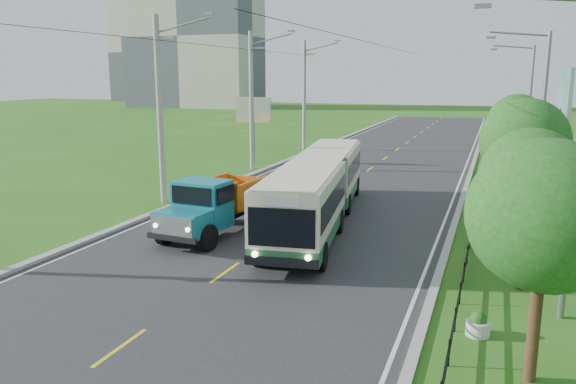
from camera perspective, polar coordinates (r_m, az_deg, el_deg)
The scene contains 30 objects.
ground at distance 20.27m, azimuth -6.38°, elevation -8.16°, with size 240.00×240.00×0.00m, color #265E16.
road at distance 38.59m, azimuth 7.07°, elevation 1.42°, with size 14.00×120.00×0.02m, color #28282B.
curb_left at distance 40.81m, azimuth -2.81°, elevation 2.15°, with size 0.40×120.00×0.15m, color #9E9E99.
curb_right at distance 37.62m, azimuth 17.72°, elevation 0.74°, with size 0.30×120.00×0.10m, color #9E9E99.
edge_line_left at distance 40.61m, azimuth -2.09°, elevation 2.03°, with size 0.12×120.00×0.00m, color silver.
edge_line_right at distance 37.65m, azimuth 16.96°, elevation 0.75°, with size 0.12×120.00×0.00m, color silver.
centre_dash at distance 20.26m, azimuth -6.39°, elevation -8.10°, with size 0.12×2.20×0.00m, color yellow.
railing_right at distance 31.66m, azimuth 18.70°, elevation -0.86°, with size 0.04×40.00×0.60m, color black.
pole_near at distance 31.07m, azimuth -12.84°, elevation 8.18°, with size 3.51×0.32×10.00m.
pole_mid at distance 41.62m, azimuth -3.69°, elevation 9.28°, with size 3.51×0.32×10.00m.
pole_far at distance 52.80m, azimuth 1.70°, elevation 9.82°, with size 3.51×0.32×10.00m.
tree_front at distance 13.53m, azimuth 24.75°, elevation -2.85°, with size 3.36×3.41×5.60m.
tree_second at distance 19.43m, azimuth 23.51°, elevation 0.82°, with size 3.18×3.26×5.30m.
tree_third at distance 25.30m, azimuth 22.97°, elevation 4.26°, with size 3.60×3.62×6.00m.
tree_fourth at distance 31.30m, azimuth 22.51°, elevation 4.83°, with size 3.24×3.31×5.40m.
tree_fifth at distance 37.25m, azimuth 22.27°, elevation 6.23°, with size 3.48×3.52×5.80m.
tree_back at distance 43.24m, azimuth 22.06°, elevation 6.63°, with size 3.30×3.36×5.50m.
streetlight_near at distance 17.19m, azimuth 26.83°, elevation 3.89°, with size 3.02×0.20×9.07m.
streetlight_mid at distance 31.09m, azimuth 24.16°, elevation 7.10°, with size 3.02×0.20×9.07m.
streetlight_far at distance 45.05m, azimuth 23.14°, elevation 8.32°, with size 3.02×0.20×9.07m.
planter_front at distance 16.36m, azimuth 18.75°, elevation -12.68°, with size 0.64×0.64×0.67m.
planter_near at distance 23.89m, azimuth 19.44°, elevation -4.95°, with size 0.64×0.64×0.67m.
planter_mid at distance 31.66m, azimuth 19.78°, elevation -0.96°, with size 0.64×0.64×0.67m.
planter_far at distance 39.52m, azimuth 19.99°, elevation 1.44°, with size 0.64×0.64×0.67m.
billboard_left at distance 44.93m, azimuth -3.55°, elevation 7.90°, with size 3.00×0.20×5.20m.
billboard_right at distance 37.17m, azimuth 26.26°, elevation 8.20°, with size 0.24×6.00×7.30m.
apartment_near at distance 129.07m, azimuth -9.53°, elevation 15.22°, with size 28.00×14.00×30.00m, color #B7B2A3.
apartment_far at distance 163.29m, azimuth -12.86°, elevation 13.63°, with size 24.00×14.00×26.00m, color #B7B2A3.
bus at distance 26.28m, azimuth 3.12°, elevation 0.69°, with size 4.83×16.05×3.06m.
dump_truck at distance 24.66m, azimuth -7.62°, elevation -1.06°, with size 2.76×6.25×2.57m.
Camera 1 is at (8.70, -16.97, 6.88)m, focal length 35.00 mm.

